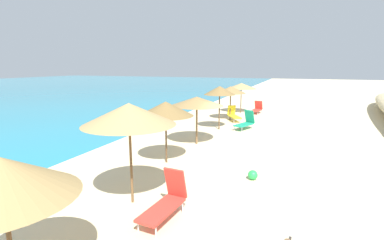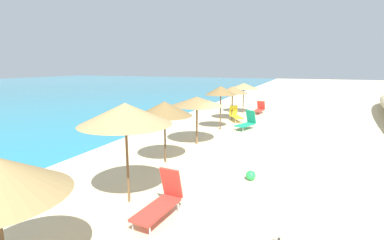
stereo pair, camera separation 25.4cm
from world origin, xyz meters
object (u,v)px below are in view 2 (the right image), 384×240
(beach_umbrella_2, at_px, (165,109))
(lounge_chair_1, at_px, (259,109))
(beach_umbrella_3, at_px, (197,101))
(beach_umbrella_5, at_px, (233,90))
(lounge_chair_2, at_px, (247,122))
(lounge_chair_0, at_px, (162,200))
(lounge_chair_4, at_px, (235,115))
(beach_umbrella_1, at_px, (125,114))
(beach_ball, at_px, (251,175))
(beach_umbrella_6, at_px, (244,86))
(beach_umbrella_4, at_px, (221,91))

(beach_umbrella_2, bearing_deg, lounge_chair_1, -6.51)
(beach_umbrella_3, bearing_deg, beach_umbrella_2, 176.82)
(beach_umbrella_5, bearing_deg, lounge_chair_2, -148.76)
(beach_umbrella_2, distance_m, lounge_chair_0, 4.76)
(lounge_chair_4, bearing_deg, lounge_chair_1, -136.36)
(lounge_chair_0, bearing_deg, beach_umbrella_5, -78.01)
(beach_umbrella_5, height_order, lounge_chair_0, beach_umbrella_5)
(beach_umbrella_1, distance_m, lounge_chair_2, 11.36)
(beach_umbrella_5, bearing_deg, beach_ball, -162.23)
(beach_umbrella_6, bearing_deg, beach_umbrella_4, -179.61)
(beach_umbrella_6, distance_m, beach_ball, 14.85)
(beach_ball, bearing_deg, lounge_chair_0, 153.48)
(lounge_chair_1, height_order, beach_ball, lounge_chair_1)
(lounge_chair_2, relative_size, lounge_chair_4, 1.02)
(beach_umbrella_2, bearing_deg, beach_umbrella_6, -1.10)
(beach_umbrella_6, bearing_deg, beach_umbrella_2, 178.90)
(beach_umbrella_4, relative_size, beach_umbrella_6, 1.08)
(beach_umbrella_1, bearing_deg, beach_umbrella_5, 1.87)
(beach_umbrella_1, relative_size, beach_ball, 8.56)
(beach_ball, bearing_deg, lounge_chair_1, 8.03)
(beach_umbrella_2, height_order, lounge_chair_0, beach_umbrella_2)
(beach_umbrella_3, height_order, lounge_chair_1, beach_umbrella_3)
(beach_umbrella_2, height_order, lounge_chair_1, beach_umbrella_2)
(beach_umbrella_3, bearing_deg, beach_umbrella_1, -176.13)
(lounge_chair_2, distance_m, beach_ball, 8.29)
(beach_umbrella_4, height_order, beach_umbrella_5, beach_umbrella_4)
(beach_umbrella_4, xyz_separation_m, lounge_chair_0, (-10.82, -1.64, -1.97))
(beach_umbrella_1, bearing_deg, beach_ball, -45.39)
(lounge_chair_2, bearing_deg, lounge_chair_4, -40.57)
(beach_umbrella_1, relative_size, lounge_chair_2, 1.74)
(beach_umbrella_3, xyz_separation_m, beach_ball, (-3.69, -3.48, -2.04))
(beach_umbrella_2, relative_size, beach_umbrella_4, 0.94)
(beach_umbrella_2, bearing_deg, lounge_chair_4, -3.00)
(lounge_chair_1, relative_size, lounge_chair_4, 0.94)
(beach_umbrella_5, relative_size, lounge_chair_4, 1.48)
(lounge_chair_0, bearing_deg, lounge_chair_1, -83.98)
(beach_umbrella_1, xyz_separation_m, lounge_chair_0, (-0.42, -1.33, -2.15))
(beach_umbrella_2, height_order, beach_umbrella_5, beach_umbrella_2)
(beach_umbrella_3, height_order, beach_umbrella_4, beach_umbrella_4)
(lounge_chair_0, xyz_separation_m, lounge_chair_2, (11.50, 0.10, -0.03))
(lounge_chair_4, bearing_deg, lounge_chair_2, 87.38)
(beach_umbrella_1, relative_size, beach_umbrella_5, 1.19)
(beach_umbrella_2, bearing_deg, beach_umbrella_4, -2.59)
(beach_umbrella_6, relative_size, lounge_chair_4, 1.51)
(beach_umbrella_1, bearing_deg, beach_umbrella_4, 1.75)
(lounge_chair_4, bearing_deg, beach_umbrella_2, 55.51)
(beach_umbrella_6, distance_m, lounge_chair_0, 17.89)
(beach_umbrella_2, xyz_separation_m, lounge_chair_1, (14.02, -1.60, -1.86))
(beach_umbrella_1, bearing_deg, beach_umbrella_2, 10.07)
(lounge_chair_1, bearing_deg, beach_umbrella_3, 89.34)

